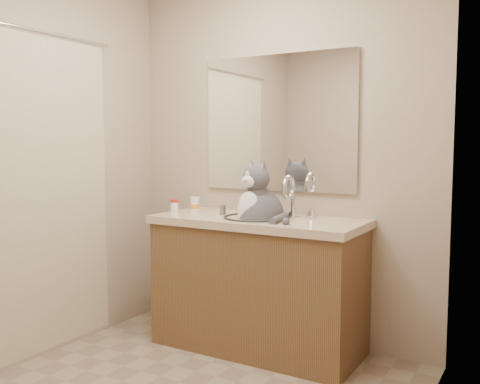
% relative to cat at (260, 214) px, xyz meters
% --- Properties ---
extents(room, '(2.22, 2.52, 2.42)m').
position_rel_cat_xyz_m(room, '(-0.02, -0.95, 0.32)').
color(room, gray).
rests_on(room, ground).
extents(vanity, '(1.34, 0.59, 1.12)m').
position_rel_cat_xyz_m(vanity, '(-0.02, 0.02, -0.43)').
color(vanity, brown).
rests_on(vanity, ground).
extents(mirror, '(1.10, 0.02, 0.90)m').
position_rel_cat_xyz_m(mirror, '(-0.02, 0.29, 0.57)').
color(mirror, white).
rests_on(mirror, room).
extents(shower_curtain, '(0.02, 1.30, 1.93)m').
position_rel_cat_xyz_m(shower_curtain, '(-1.07, -0.85, 0.15)').
color(shower_curtain, beige).
rests_on(shower_curtain, ground).
extents(cat, '(0.40, 0.42, 0.58)m').
position_rel_cat_xyz_m(cat, '(0.00, 0.00, 0.00)').
color(cat, '#4E4E54').
rests_on(cat, vanity).
extents(pill_bottle_redcap, '(0.07, 0.07, 0.09)m').
position_rel_cat_xyz_m(pill_bottle_redcap, '(-0.61, -0.07, 0.02)').
color(pill_bottle_redcap, white).
rests_on(pill_bottle_redcap, vanity).
extents(pill_bottle_orange, '(0.08, 0.08, 0.10)m').
position_rel_cat_xyz_m(pill_bottle_orange, '(-0.51, 0.02, 0.02)').
color(pill_bottle_orange, white).
rests_on(pill_bottle_orange, vanity).
extents(grey_canister, '(0.05, 0.05, 0.07)m').
position_rel_cat_xyz_m(grey_canister, '(-0.28, 0.01, 0.01)').
color(grey_canister, slate).
rests_on(grey_canister, vanity).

